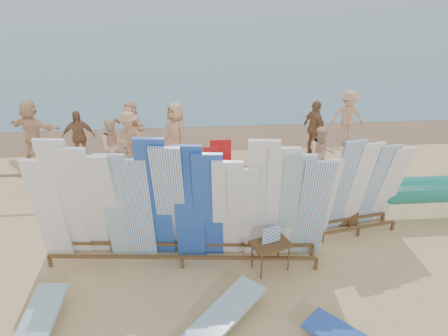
{
  "coord_description": "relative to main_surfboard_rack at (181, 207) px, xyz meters",
  "views": [
    {
      "loc": [
        1.32,
        -7.76,
        6.06
      ],
      "look_at": [
        2.11,
        2.3,
        1.14
      ],
      "focal_mm": 38.0,
      "sensor_mm": 36.0,
      "label": 1
    }
  ],
  "objects": [
    {
      "name": "ground",
      "position": [
        -1.1,
        -0.3,
        -1.3
      ],
      "size": [
        160.0,
        160.0,
        0.0
      ],
      "primitive_type": "plane",
      "color": "tan",
      "rests_on": "ground"
    },
    {
      "name": "wet_sand_strip",
      "position": [
        -1.1,
        6.9,
        -1.3
      ],
      "size": [
        40.0,
        2.6,
        0.01
      ],
      "primitive_type": "cube",
      "color": "brown",
      "rests_on": "ground"
    },
    {
      "name": "fence",
      "position": [
        -1.1,
        2.7,
        -0.67
      ],
      "size": [
        12.08,
        0.08,
        0.9
      ],
      "color": "#695F4F",
      "rests_on": "ground"
    },
    {
      "name": "main_surfboard_rack",
      "position": [
        0.0,
        0.0,
        0.0
      ],
      "size": [
        5.84,
        1.31,
        2.91
      ],
      "rotation": [
        0.0,
        0.0,
        -0.09
      ],
      "color": "brown",
      "rests_on": "ground"
    },
    {
      "name": "side_surfboard_rack",
      "position": [
        3.89,
        0.81,
        -0.21
      ],
      "size": [
        2.17,
        1.02,
        2.42
      ],
      "rotation": [
        0.0,
        0.0,
        0.2
      ],
      "color": "brown",
      "rests_on": "ground"
    },
    {
      "name": "outrigger_canoe",
      "position": [
        5.78,
        1.34,
        -0.63
      ],
      "size": [
        7.34,
        0.69,
        1.04
      ],
      "rotation": [
        0.0,
        0.0,
        -0.0
      ],
      "color": "brown",
      "rests_on": "ground"
    },
    {
      "name": "vendor_table",
      "position": [
        1.75,
        -0.4,
        -0.97
      ],
      "size": [
        0.89,
        0.77,
        1.0
      ],
      "rotation": [
        0.0,
        0.0,
        0.36
      ],
      "color": "brown",
      "rests_on": "ground"
    },
    {
      "name": "beach_chair_left",
      "position": [
        -0.92,
        3.93,
        -1.06
      ],
      "size": [
        0.52,
        0.54,
        0.82
      ],
      "rotation": [
        0.0,
        0.0,
        0.01
      ],
      "color": "#B41316",
      "rests_on": "ground"
    },
    {
      "name": "beach_chair_right",
      "position": [
        1.08,
        3.93,
        -1.02
      ],
      "size": [
        0.61,
        0.63,
        0.95
      ],
      "rotation": [
        0.0,
        0.0,
        0.01
      ],
      "color": "#B41316",
      "rests_on": "ground"
    },
    {
      "name": "stroller",
      "position": [
        0.82,
        3.31,
        -0.9
      ],
      "size": [
        0.65,
        0.82,
        1.0
      ],
      "rotation": [
        0.0,
        0.0,
        0.22
      ],
      "color": "#B41316",
      "rests_on": "ground"
    },
    {
      "name": "beachgoer_10",
      "position": [
        4.01,
        5.11,
        -0.43
      ],
      "size": [
        0.78,
        1.1,
        1.73
      ],
      "primitive_type": "imported",
      "rotation": [
        0.0,
        0.0,
        1.94
      ],
      "color": "#8C6042",
      "rests_on": "ground"
    },
    {
      "name": "beachgoer_11",
      "position": [
        -4.49,
        5.57,
        -0.38
      ],
      "size": [
        1.78,
        1.15,
        1.83
      ],
      "primitive_type": "imported",
      "rotation": [
        0.0,
        0.0,
        2.75
      ],
      "color": "beige",
      "rests_on": "ground"
    },
    {
      "name": "beachgoer_4",
      "position": [
        -3.03,
        5.09,
        -0.49
      ],
      "size": [
        0.99,
        0.51,
        1.62
      ],
      "primitive_type": "imported",
      "rotation": [
        0.0,
        0.0,
        0.11
      ],
      "color": "#8C6042",
      "rests_on": "ground"
    },
    {
      "name": "beachgoer_6",
      "position": [
        -0.16,
        4.92,
        -0.38
      ],
      "size": [
        0.83,
        0.99,
        1.83
      ],
      "primitive_type": "imported",
      "rotation": [
        0.0,
        0.0,
        5.26
      ],
      "color": "tan",
      "rests_on": "ground"
    },
    {
      "name": "beachgoer_5",
      "position": [
        -1.6,
        5.96,
        -0.52
      ],
      "size": [
        1.38,
        1.33,
        1.56
      ],
      "primitive_type": "imported",
      "rotation": [
        0.0,
        0.0,
        5.53
      ],
      "color": "beige",
      "rests_on": "ground"
    },
    {
      "name": "beachgoer_3",
      "position": [
        -1.53,
        4.92,
        -0.5
      ],
      "size": [
        1.1,
        0.92,
        1.6
      ],
      "primitive_type": "imported",
      "rotation": [
        0.0,
        0.0,
        5.72
      ],
      "color": "tan",
      "rests_on": "ground"
    },
    {
      "name": "beachgoer_2",
      "position": [
        -1.91,
        4.31,
        -0.49
      ],
      "size": [
        0.87,
        0.68,
        1.61
      ],
      "primitive_type": "imported",
      "rotation": [
        0.0,
        0.0,
        0.44
      ],
      "color": "beige",
      "rests_on": "ground"
    },
    {
      "name": "beachgoer_9",
      "position": [
        5.29,
        5.94,
        -0.41
      ],
      "size": [
        1.22,
        0.7,
        1.78
      ],
      "primitive_type": "imported",
      "rotation": [
        0.0,
        0.0,
        6.08
      ],
      "color": "tan",
      "rests_on": "ground"
    },
    {
      "name": "beachgoer_8",
      "position": [
        3.77,
        3.42,
        -0.53
      ],
      "size": [
        0.77,
        0.4,
        1.54
      ],
      "primitive_type": "imported",
      "rotation": [
        0.0,
        0.0,
        6.23
      ],
      "color": "beige",
      "rests_on": "ground"
    }
  ]
}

